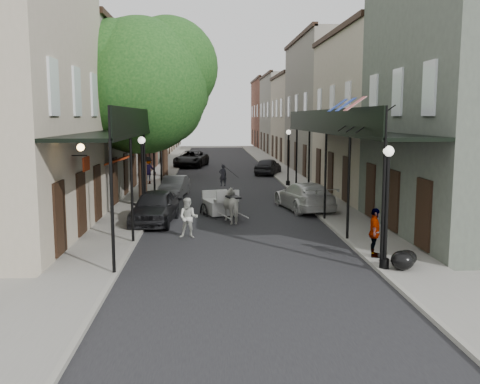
{
  "coord_description": "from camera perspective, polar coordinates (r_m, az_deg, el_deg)",
  "views": [
    {
      "loc": [
        -1.17,
        -17.44,
        4.66
      ],
      "look_at": [
        0.08,
        4.34,
        1.6
      ],
      "focal_mm": 40.0,
      "sensor_mm": 36.0,
      "label": 1
    }
  ],
  "objects": [
    {
      "name": "lamppost_right_far",
      "position": [
        35.93,
        5.17,
        3.79
      ],
      "size": [
        0.32,
        0.32,
        3.71
      ],
      "color": "black",
      "rests_on": "sidewalk_right"
    },
    {
      "name": "gallery_right",
      "position": [
        25.14,
        10.49,
        6.47
      ],
      "size": [
        2.2,
        18.05,
        4.88
      ],
      "color": "black",
      "rests_on": "sidewalk_right"
    },
    {
      "name": "pedestrian_sidewalk_left",
      "position": [
        37.14,
        -9.82,
        2.29
      ],
      "size": [
        1.37,
        1.09,
        1.86
      ],
      "primitive_type": "imported",
      "rotation": [
        0.0,
        0.0,
        3.52
      ],
      "color": "gray",
      "rests_on": "sidewalk_left"
    },
    {
      "name": "lamppost_left",
      "position": [
        23.77,
        -10.35,
        1.55
      ],
      "size": [
        0.32,
        0.32,
        3.71
      ],
      "color": "black",
      "rests_on": "sidewalk_left"
    },
    {
      "name": "carriage",
      "position": [
        25.92,
        -2.43,
        -0.21
      ],
      "size": [
        1.96,
        2.47,
        2.49
      ],
      "rotation": [
        0.0,
        0.0,
        0.31
      ],
      "color": "black",
      "rests_on": "ground"
    },
    {
      "name": "building_row_left",
      "position": [
        48.02,
        -12.32,
        8.51
      ],
      "size": [
        5.0,
        80.0,
        10.5
      ],
      "primitive_type": "cube",
      "color": "#AEA18B",
      "rests_on": "ground"
    },
    {
      "name": "car_left_far",
      "position": [
        50.64,
        -5.23,
        3.55
      ],
      "size": [
        3.51,
        5.88,
        1.53
      ],
      "primitive_type": "imported",
      "rotation": [
        0.0,
        0.0,
        -0.19
      ],
      "color": "black",
      "rests_on": "ground"
    },
    {
      "name": "pedestrian_walking",
      "position": [
        20.82,
        -5.52,
        -2.77
      ],
      "size": [
        0.84,
        0.7,
        1.58
      ],
      "primitive_type": "imported",
      "rotation": [
        0.0,
        0.0,
        -0.14
      ],
      "color": "#B6B7AD",
      "rests_on": "ground"
    },
    {
      "name": "horse",
      "position": [
        23.79,
        -0.65,
        -1.49
      ],
      "size": [
        1.3,
        1.92,
        1.49
      ],
      "primitive_type": "imported",
      "rotation": [
        0.0,
        0.0,
        3.45
      ],
      "color": "beige",
      "rests_on": "ground"
    },
    {
      "name": "car_right_far",
      "position": [
        43.64,
        3.01,
        2.75
      ],
      "size": [
        2.85,
        4.31,
        1.36
      ],
      "primitive_type": "imported",
      "rotation": [
        0.0,
        0.0,
        2.8
      ],
      "color": "black",
      "rests_on": "ground"
    },
    {
      "name": "tree_far",
      "position": [
        41.75,
        -7.61,
        9.53
      ],
      "size": [
        6.45,
        6.0,
        8.61
      ],
      "color": "#382619",
      "rests_on": "sidewalk_left"
    },
    {
      "name": "road",
      "position": [
        37.75,
        -1.48,
        0.9
      ],
      "size": [
        8.0,
        90.0,
        0.01
      ],
      "primitive_type": "cube",
      "color": "black",
      "rests_on": "ground"
    },
    {
      "name": "car_right_near",
      "position": [
        27.16,
        6.87,
        -0.44
      ],
      "size": [
        2.81,
        5.16,
        1.42
      ],
      "primitive_type": "imported",
      "rotation": [
        0.0,
        0.0,
        3.32
      ],
      "color": "silver",
      "rests_on": "ground"
    },
    {
      "name": "lamppost_right_near",
      "position": [
        16.52,
        15.36,
        -1.4
      ],
      "size": [
        0.32,
        0.32,
        3.71
      ],
      "color": "black",
      "rests_on": "sidewalk_right"
    },
    {
      "name": "pedestrian_sidewalk_right",
      "position": [
        18.02,
        14.17,
        -4.22
      ],
      "size": [
        0.66,
        1.02,
        1.61
      ],
      "primitive_type": "imported",
      "rotation": [
        0.0,
        0.0,
        1.26
      ],
      "color": "gray",
      "rests_on": "sidewalk_right"
    },
    {
      "name": "building_row_right",
      "position": [
        48.44,
        8.45,
        8.6
      ],
      "size": [
        5.0,
        80.0,
        10.5
      ],
      "primitive_type": "cube",
      "color": "slate",
      "rests_on": "ground"
    },
    {
      "name": "ground",
      "position": [
        18.09,
        0.53,
        -6.94
      ],
      "size": [
        140.0,
        140.0,
        0.0
      ],
      "primitive_type": "plane",
      "color": "gray",
      "rests_on": "ground"
    },
    {
      "name": "gallery_left",
      "position": [
        24.7,
        -11.79,
        6.41
      ],
      "size": [
        2.2,
        18.05,
        4.88
      ],
      "color": "black",
      "rests_on": "sidewalk_left"
    },
    {
      "name": "tree_near",
      "position": [
        27.84,
        -9.72,
        11.64
      ],
      "size": [
        7.31,
        6.8,
        9.63
      ],
      "color": "#382619",
      "rests_on": "sidewalk_left"
    },
    {
      "name": "car_left_near",
      "position": [
        23.83,
        -9.1,
        -1.58
      ],
      "size": [
        2.13,
        4.49,
        1.48
      ],
      "primitive_type": "imported",
      "rotation": [
        0.0,
        0.0,
        -0.09
      ],
      "color": "black",
      "rests_on": "ground"
    },
    {
      "name": "sidewalk_left",
      "position": [
        37.92,
        -9.06,
        0.92
      ],
      "size": [
        2.2,
        90.0,
        0.12
      ],
      "primitive_type": "cube",
      "color": "gray",
      "rests_on": "ground"
    },
    {
      "name": "car_left_mid",
      "position": [
        31.77,
        -7.01,
        0.6
      ],
      "size": [
        1.7,
        3.81,
        1.22
      ],
      "primitive_type": "imported",
      "rotation": [
        0.0,
        0.0,
        -0.11
      ],
      "color": "gray",
      "rests_on": "ground"
    },
    {
      "name": "trash_bags",
      "position": [
        17.04,
        17.11,
        -6.88
      ],
      "size": [
        0.95,
        1.1,
        0.59
      ],
      "color": "black",
      "rests_on": "sidewalk_right"
    },
    {
      "name": "sidewalk_right",
      "position": [
        38.22,
        6.03,
        1.03
      ],
      "size": [
        2.2,
        90.0,
        0.12
      ],
      "primitive_type": "cube",
      "color": "gray",
      "rests_on": "ground"
    }
  ]
}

